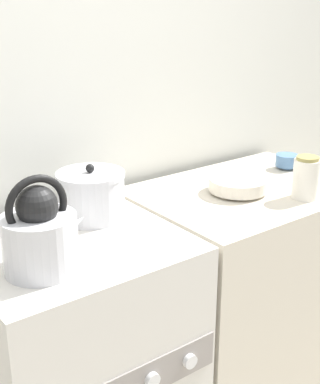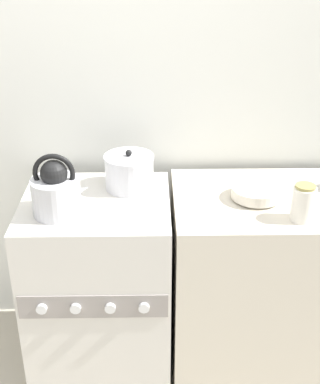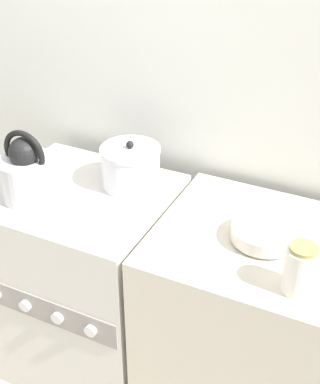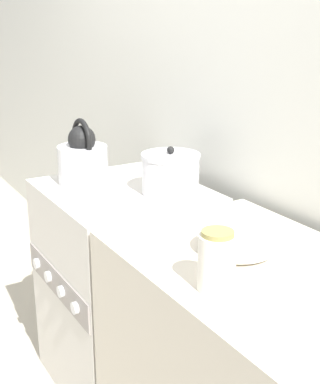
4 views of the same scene
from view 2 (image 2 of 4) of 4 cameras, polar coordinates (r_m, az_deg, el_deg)
The scene contains 7 objects.
wall_back at distance 2.50m, azimuth -6.60°, elevation 11.05°, with size 7.00×0.06×2.50m.
stove at distance 2.51m, azimuth -6.39°, elevation -9.75°, with size 0.63×0.60×0.87m.
counter at distance 2.56m, azimuth 11.01°, elevation -9.24°, with size 0.85×0.61×0.87m.
kettle at distance 2.16m, azimuth -11.02°, elevation 0.09°, with size 0.24×0.20×0.26m.
cooking_pot at distance 2.35m, azimuth -3.30°, elevation 2.17°, with size 0.22×0.22×0.18m.
enamel_bowl at distance 2.30m, azimuth 10.20°, elevation -0.03°, with size 0.21×0.21×0.05m.
storage_jar at distance 2.16m, azimuth 15.04°, elevation -1.14°, with size 0.09×0.09×0.15m.
Camera 2 is at (0.24, -1.72, 1.93)m, focal length 50.00 mm.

